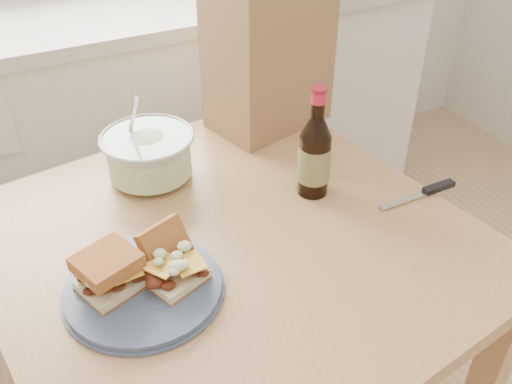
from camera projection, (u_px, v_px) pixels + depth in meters
name	position (u px, v px, depth m)	size (l,w,h in m)	color
cabinet_run	(88.00, 142.00, 1.99)	(2.50, 0.64, 0.94)	white
dining_table	(232.00, 277.00, 1.21)	(1.03, 1.03, 0.76)	tan
plate	(144.00, 288.00, 1.01)	(0.28, 0.28, 0.02)	#43516D
sandwich_left	(109.00, 272.00, 0.98)	(0.12, 0.12, 0.07)	beige
sandwich_right	(171.00, 262.00, 1.02)	(0.12, 0.16, 0.08)	beige
coleslaw_bowl	(149.00, 157.00, 1.28)	(0.21, 0.21, 0.21)	silver
beer_bottle	(315.00, 155.00, 1.21)	(0.07, 0.07, 0.25)	black
knife	(430.00, 190.00, 1.26)	(0.20, 0.02, 0.01)	silver
paper_bag	(269.00, 54.00, 1.42)	(0.29, 0.19, 0.38)	olive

